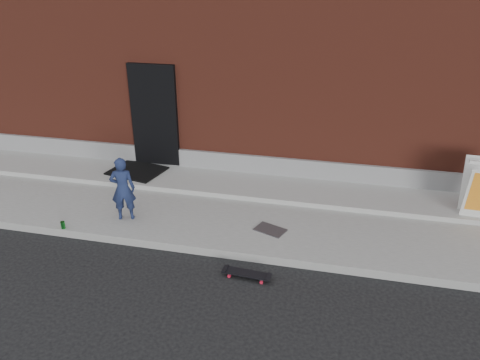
# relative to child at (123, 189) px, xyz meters

# --- Properties ---
(ground) EXTENTS (80.00, 80.00, 0.00)m
(ground) POSITION_rel_child_xyz_m (2.32, -0.64, -0.75)
(ground) COLOR black
(ground) RESTS_ON ground
(sidewalk) EXTENTS (20.00, 3.00, 0.15)m
(sidewalk) POSITION_rel_child_xyz_m (2.32, 0.86, -0.68)
(sidewalk) COLOR gray
(sidewalk) RESTS_ON ground
(apron) EXTENTS (20.00, 1.20, 0.10)m
(apron) POSITION_rel_child_xyz_m (2.32, 1.76, -0.55)
(apron) COLOR gray
(apron) RESTS_ON sidewalk
(building) EXTENTS (20.00, 8.10, 5.00)m
(building) POSITION_rel_child_xyz_m (2.31, 6.35, 1.74)
(building) COLOR maroon
(building) RESTS_ON ground
(child) EXTENTS (0.51, 0.41, 1.21)m
(child) POSITION_rel_child_xyz_m (0.00, 0.00, 0.00)
(child) COLOR #182245
(child) RESTS_ON sidewalk
(skateboard) EXTENTS (0.76, 0.25, 0.08)m
(skateboard) POSITION_rel_child_xyz_m (2.52, -1.06, -0.68)
(skateboard) COLOR red
(skateboard) RESTS_ON ground
(soda_can) EXTENTS (0.10, 0.10, 0.14)m
(soda_can) POSITION_rel_child_xyz_m (-0.93, -0.59, -0.54)
(soda_can) COLOR #1A8327
(soda_can) RESTS_ON sidewalk
(doormat) EXTENTS (1.28, 1.12, 0.03)m
(doormat) POSITION_rel_child_xyz_m (-0.58, 1.81, -0.49)
(doormat) COLOR black
(doormat) RESTS_ON apron
(utility_plate) EXTENTS (0.61, 0.50, 0.02)m
(utility_plate) POSITION_rel_child_xyz_m (2.68, 0.17, -0.60)
(utility_plate) COLOR #4C4C50
(utility_plate) RESTS_ON sidewalk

